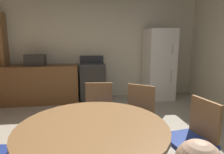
% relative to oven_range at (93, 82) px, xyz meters
% --- Properties ---
extents(wall_back, '(5.69, 0.12, 2.70)m').
position_rel_oven_range_xyz_m(wall_back, '(0.11, 0.40, 0.88)').
color(wall_back, beige).
rests_on(wall_back, ground).
extents(kitchen_counter, '(2.09, 0.60, 0.90)m').
position_rel_oven_range_xyz_m(kitchen_counter, '(-1.39, -0.00, -0.02)').
color(kitchen_counter, brown).
rests_on(kitchen_counter, ground).
extents(oven_range, '(0.60, 0.60, 1.10)m').
position_rel_oven_range_xyz_m(oven_range, '(0.00, 0.00, 0.00)').
color(oven_range, '#2D2B28').
rests_on(oven_range, ground).
extents(refrigerator, '(0.68, 0.68, 1.76)m').
position_rel_oven_range_xyz_m(refrigerator, '(1.69, -0.05, 0.41)').
color(refrigerator, white).
rests_on(refrigerator, ground).
extents(microwave, '(0.44, 0.32, 0.26)m').
position_rel_oven_range_xyz_m(microwave, '(-1.32, -0.00, 0.56)').
color(microwave, '#2D2B28').
rests_on(microwave, kitchen_counter).
extents(dining_table, '(1.25, 1.25, 0.76)m').
position_rel_oven_range_xyz_m(dining_table, '(-0.14, -3.14, 0.14)').
color(dining_table, olive).
rests_on(dining_table, ground).
extents(chair_east, '(0.46, 0.46, 0.87)m').
position_rel_oven_range_xyz_m(chair_east, '(0.89, -2.98, 0.03)').
color(chair_east, olive).
rests_on(chair_east, ground).
extents(chair_north, '(0.45, 0.45, 0.87)m').
position_rel_oven_range_xyz_m(chair_north, '(-0.01, -2.11, 0.03)').
color(chair_north, olive).
rests_on(chair_north, ground).
extents(chair_northeast, '(0.56, 0.56, 0.87)m').
position_rel_oven_range_xyz_m(chair_northeast, '(0.49, -2.31, 0.03)').
color(chair_northeast, olive).
rests_on(chair_northeast, ground).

